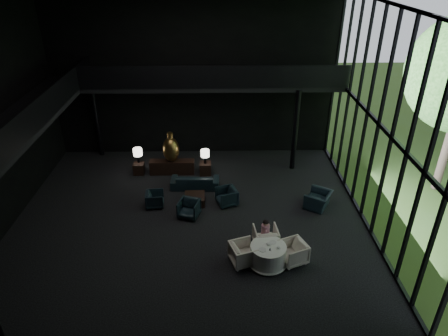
{
  "coord_description": "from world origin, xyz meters",
  "views": [
    {
      "loc": [
        1.09,
        -13.29,
        9.51
      ],
      "look_at": [
        1.36,
        0.5,
        1.95
      ],
      "focal_mm": 32.0,
      "sensor_mm": 36.0,
      "label": 1
    }
  ],
  "objects_px": {
    "lounge_armchair_west": "(155,199)",
    "window_armchair": "(318,197)",
    "table_lamp_left": "(138,153)",
    "side_table_right": "(205,168)",
    "bronze_urn": "(171,149)",
    "dining_chair_east": "(293,250)",
    "side_table_left": "(139,169)",
    "lounge_armchair_south": "(189,208)",
    "dining_chair_north": "(266,235)",
    "coffee_table": "(195,199)",
    "dining_chair_west": "(244,251)",
    "child": "(266,228)",
    "table_lamp_right": "(205,154)",
    "lounge_armchair_east": "(227,195)",
    "dining_table": "(268,256)",
    "console": "(172,167)",
    "sofa": "(195,179)"
  },
  "relations": [
    {
      "from": "dining_table",
      "to": "sofa",
      "type": "bearing_deg",
      "value": 117.97
    },
    {
      "from": "table_lamp_left",
      "to": "coffee_table",
      "type": "distance_m",
      "value": 4.02
    },
    {
      "from": "dining_table",
      "to": "dining_chair_north",
      "type": "distance_m",
      "value": 0.94
    },
    {
      "from": "table_lamp_right",
      "to": "dining_chair_east",
      "type": "xyz_separation_m",
      "value": [
        3.13,
        -6.22,
        -0.6
      ]
    },
    {
      "from": "table_lamp_left",
      "to": "side_table_right",
      "type": "relative_size",
      "value": 1.22
    },
    {
      "from": "table_lamp_left",
      "to": "window_armchair",
      "type": "relative_size",
      "value": 0.67
    },
    {
      "from": "console",
      "to": "coffee_table",
      "type": "xyz_separation_m",
      "value": [
        1.2,
        -2.62,
        -0.15
      ]
    },
    {
      "from": "dining_chair_east",
      "to": "lounge_armchair_west",
      "type": "bearing_deg",
      "value": -146.02
    },
    {
      "from": "dining_chair_west",
      "to": "child",
      "type": "height_order",
      "value": "child"
    },
    {
      "from": "lounge_armchair_south",
      "to": "dining_chair_north",
      "type": "height_order",
      "value": "dining_chair_north"
    },
    {
      "from": "bronze_urn",
      "to": "dining_chair_east",
      "type": "relative_size",
      "value": 1.5
    },
    {
      "from": "lounge_armchair_west",
      "to": "coffee_table",
      "type": "relative_size",
      "value": 0.83
    },
    {
      "from": "dining_chair_north",
      "to": "dining_chair_east",
      "type": "relative_size",
      "value": 1.01
    },
    {
      "from": "side_table_right",
      "to": "coffee_table",
      "type": "bearing_deg",
      "value": -99.1
    },
    {
      "from": "table_lamp_left",
      "to": "lounge_armchair_south",
      "type": "distance_m",
      "value": 4.59
    },
    {
      "from": "lounge_armchair_west",
      "to": "child",
      "type": "relative_size",
      "value": 1.09
    },
    {
      "from": "console",
      "to": "dining_chair_west",
      "type": "relative_size",
      "value": 2.18
    },
    {
      "from": "side_table_left",
      "to": "window_armchair",
      "type": "height_order",
      "value": "window_armchair"
    },
    {
      "from": "table_lamp_right",
      "to": "lounge_armchair_south",
      "type": "height_order",
      "value": "table_lamp_right"
    },
    {
      "from": "side_table_left",
      "to": "sofa",
      "type": "relative_size",
      "value": 0.24
    },
    {
      "from": "child",
      "to": "dining_chair_north",
      "type": "bearing_deg",
      "value": 100.05
    },
    {
      "from": "table_lamp_left",
      "to": "coffee_table",
      "type": "height_order",
      "value": "table_lamp_left"
    },
    {
      "from": "table_lamp_left",
      "to": "lounge_armchair_west",
      "type": "xyz_separation_m",
      "value": [
        1.14,
        -2.95,
        -0.71
      ]
    },
    {
      "from": "dining_chair_west",
      "to": "child",
      "type": "relative_size",
      "value": 1.5
    },
    {
      "from": "lounge_armchair_south",
      "to": "dining_table",
      "type": "xyz_separation_m",
      "value": [
        2.86,
        -2.83,
        -0.09
      ]
    },
    {
      "from": "side_table_right",
      "to": "table_lamp_right",
      "type": "height_order",
      "value": "table_lamp_right"
    },
    {
      "from": "child",
      "to": "console",
      "type": "bearing_deg",
      "value": -54.4
    },
    {
      "from": "dining_chair_west",
      "to": "dining_table",
      "type": "bearing_deg",
      "value": -113.28
    },
    {
      "from": "lounge_armchair_south",
      "to": "dining_table",
      "type": "relative_size",
      "value": 0.6
    },
    {
      "from": "side_table_right",
      "to": "window_armchair",
      "type": "xyz_separation_m",
      "value": [
        4.77,
        -2.9,
        0.18
      ]
    },
    {
      "from": "lounge_armchair_east",
      "to": "dining_chair_west",
      "type": "relative_size",
      "value": 0.88
    },
    {
      "from": "table_lamp_left",
      "to": "dining_chair_east",
      "type": "relative_size",
      "value": 0.75
    },
    {
      "from": "console",
      "to": "table_lamp_left",
      "type": "xyz_separation_m",
      "value": [
        -1.6,
        0.13,
        0.72
      ]
    },
    {
      "from": "lounge_armchair_west",
      "to": "window_armchair",
      "type": "distance_m",
      "value": 6.83
    },
    {
      "from": "side_table_right",
      "to": "lounge_armchair_east",
      "type": "relative_size",
      "value": 0.69
    },
    {
      "from": "lounge_armchair_west",
      "to": "dining_chair_east",
      "type": "height_order",
      "value": "dining_chair_east"
    },
    {
      "from": "table_lamp_left",
      "to": "lounge_armchair_west",
      "type": "distance_m",
      "value": 3.24
    },
    {
      "from": "table_lamp_right",
      "to": "child",
      "type": "xyz_separation_m",
      "value": [
        2.28,
        -5.31,
        -0.32
      ]
    },
    {
      "from": "lounge_armchair_south",
      "to": "dining_chair_east",
      "type": "height_order",
      "value": "dining_chair_east"
    },
    {
      "from": "dining_chair_east",
      "to": "dining_table",
      "type": "bearing_deg",
      "value": -105.75
    },
    {
      "from": "console",
      "to": "dining_chair_west",
      "type": "distance_m",
      "value": 7.05
    },
    {
      "from": "table_lamp_left",
      "to": "dining_chair_west",
      "type": "bearing_deg",
      "value": -54.41
    },
    {
      "from": "side_table_right",
      "to": "lounge_armchair_east",
      "type": "distance_m",
      "value": 2.78
    },
    {
      "from": "console",
      "to": "table_lamp_right",
      "type": "bearing_deg",
      "value": -3.95
    },
    {
      "from": "lounge_armchair_south",
      "to": "child",
      "type": "bearing_deg",
      "value": -15.56
    },
    {
      "from": "console",
      "to": "lounge_armchair_south",
      "type": "xyz_separation_m",
      "value": [
        1.01,
        -3.59,
        0.08
      ]
    },
    {
      "from": "side_table_left",
      "to": "coffee_table",
      "type": "height_order",
      "value": "side_table_left"
    },
    {
      "from": "dining_table",
      "to": "side_table_right",
      "type": "bearing_deg",
      "value": 109.77
    },
    {
      "from": "coffee_table",
      "to": "dining_chair_north",
      "type": "height_order",
      "value": "dining_chair_north"
    },
    {
      "from": "side_table_left",
      "to": "dining_table",
      "type": "xyz_separation_m",
      "value": [
        5.47,
        -6.42,
        0.06
      ]
    }
  ]
}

